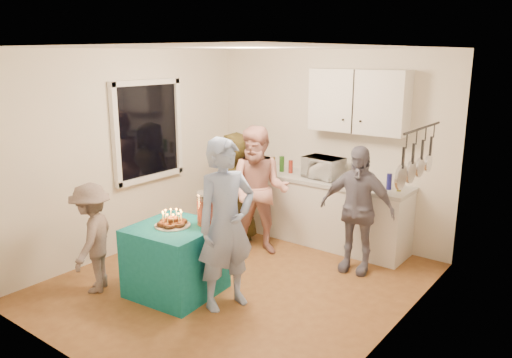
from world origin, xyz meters
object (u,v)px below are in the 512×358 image
Objects in this scene: punch_jar at (207,209)px; woman_back_center at (259,191)px; child_near_left at (93,238)px; man_birthday at (226,225)px; woman_back_left at (236,187)px; counter at (328,213)px; microwave at (323,168)px; party_table at (176,259)px; woman_back_right at (357,209)px.

woman_back_center reaches higher than punch_jar.
woman_back_center reaches higher than child_near_left.
man_birthday is 1.53m from child_near_left.
man_birthday reaches higher than woman_back_left.
counter is 0.63m from microwave.
woman_back_left is 0.91× the size of woman_back_center.
punch_jar is (-0.25, -2.02, -0.12)m from microwave.
punch_jar is 0.28× the size of child_near_left.
party_table is 0.48× the size of man_birthday.
counter is at bearing 132.51° from woman_back_right.
woman_back_center is 1.09× the size of woman_back_right.
woman_back_right is (0.66, 1.59, -0.12)m from man_birthday.
punch_jar is 1.22m from woman_back_center.
punch_jar is 1.79m from woman_back_right.
microwave is 0.42× the size of child_near_left.
woman_back_left is at bearing 107.12° from party_table.
child_near_left is (-0.78, -1.95, -0.23)m from woman_back_center.
woman_back_right is (0.70, -0.57, 0.33)m from counter.
man_birthday reaches higher than child_near_left.
child_near_left is (-0.24, -2.14, -0.15)m from woman_back_left.
party_table is 1.52m from woman_back_center.
microwave reaches higher than party_table.
woman_back_left is 2.16m from child_near_left.
man_birthday reaches higher than punch_jar.
woman_back_center is (-0.59, 1.33, -0.05)m from man_birthday.
woman_back_left reaches higher than child_near_left.
woman_back_center is at bearing 100.07° from punch_jar.
man_birthday reaches higher than party_table.
woman_back_left is (-1.00, -0.64, -0.29)m from microwave.
child_near_left is (-2.03, -2.21, -0.16)m from woman_back_right.
child_near_left reaches higher than party_table.
microwave is at bearing 22.97° from man_birthday.
man_birthday is at bearing -80.14° from microwave.
woman_back_right is at bearing 54.37° from punch_jar.
woman_back_right reaches higher than punch_jar.
woman_back_right is at bearing 6.05° from woman_back_left.
woman_back_right is at bearing -3.06° from man_birthday.
party_table is at bearing 120.11° from man_birthday.
punch_jar is 1.29m from child_near_left.
punch_jar is 0.41m from man_birthday.
woman_back_center is at bearing 123.98° from child_near_left.
party_table is 0.81m from man_birthday.
man_birthday is at bearing 10.69° from party_table.
microwave is 0.34× the size of woman_back_right.
counter is at bearing 120.14° from child_near_left.
punch_jar is 1.59m from woman_back_left.
child_near_left is at bearing -142.75° from punch_jar.
woman_back_right is (1.04, 1.45, -0.17)m from punch_jar.
man_birthday is at bearing -19.81° from punch_jar.
punch_jar is at bearing 46.41° from party_table.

